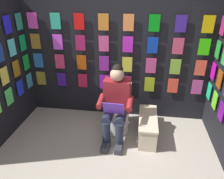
% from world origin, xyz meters
% --- Properties ---
extents(display_wall_back, '(3.31, 0.14, 2.10)m').
position_xyz_m(display_wall_back, '(0.00, -1.69, 1.06)').
color(display_wall_back, black).
rests_on(display_wall_back, ground).
extents(toilet, '(0.41, 0.56, 0.77)m').
position_xyz_m(toilet, '(-0.10, -1.16, 0.33)').
color(toilet, white).
rests_on(toilet, ground).
extents(person_reading, '(0.53, 0.69, 1.19)m').
position_xyz_m(person_reading, '(-0.09, -0.93, 0.60)').
color(person_reading, maroon).
rests_on(person_reading, ground).
extents(comic_longbox_near, '(0.29, 0.79, 0.37)m').
position_xyz_m(comic_longbox_near, '(-0.60, -1.00, 0.18)').
color(comic_longbox_near, beige).
rests_on(comic_longbox_near, ground).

